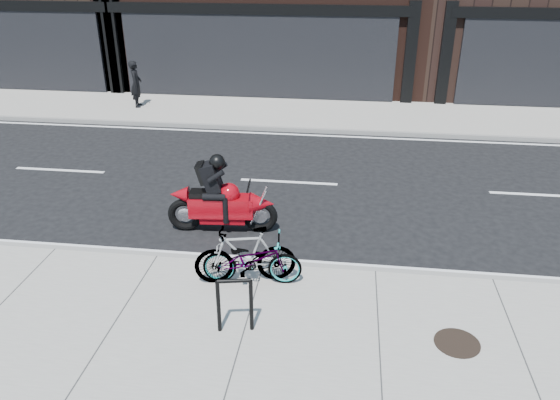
# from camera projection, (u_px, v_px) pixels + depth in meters

# --- Properties ---
(ground) EXTENTS (120.00, 120.00, 0.00)m
(ground) POSITION_uv_depth(u_px,v_px,m) (278.00, 219.00, 11.71)
(ground) COLOR black
(ground) RESTS_ON ground
(sidewalk_near) EXTENTS (60.00, 6.00, 0.13)m
(sidewalk_near) POSITION_uv_depth(u_px,v_px,m) (229.00, 388.00, 7.20)
(sidewalk_near) COLOR gray
(sidewalk_near) RESTS_ON ground
(sidewalk_far) EXTENTS (60.00, 3.50, 0.13)m
(sidewalk_far) POSITION_uv_depth(u_px,v_px,m) (308.00, 114.00, 18.62)
(sidewalk_far) COLOR gray
(sidewalk_far) RESTS_ON ground
(bike_rack) EXTENTS (0.53, 0.15, 0.90)m
(bike_rack) POSITION_uv_depth(u_px,v_px,m) (235.00, 301.00, 7.96)
(bike_rack) COLOR black
(bike_rack) RESTS_ON sidewalk_near
(bicycle_front) EXTENTS (1.72, 0.73, 0.88)m
(bicycle_front) POSITION_uv_depth(u_px,v_px,m) (252.00, 260.00, 9.15)
(bicycle_front) COLOR gray
(bicycle_front) RESTS_ON sidewalk_near
(bicycle_rear) EXTENTS (1.78, 0.86, 1.03)m
(bicycle_rear) POSITION_uv_depth(u_px,v_px,m) (245.00, 255.00, 9.13)
(bicycle_rear) COLOR gray
(bicycle_rear) RESTS_ON sidewalk_near
(motorcycle) EXTENTS (2.25, 0.59, 1.68)m
(motorcycle) POSITION_uv_depth(u_px,v_px,m) (226.00, 201.00, 10.95)
(motorcycle) COLOR black
(motorcycle) RESTS_ON ground
(pedestrian) EXTENTS (0.51, 0.65, 1.59)m
(pedestrian) POSITION_uv_depth(u_px,v_px,m) (136.00, 84.00, 18.85)
(pedestrian) COLOR black
(pedestrian) RESTS_ON sidewalk_far
(manhole_cover) EXTENTS (0.85, 0.85, 0.02)m
(manhole_cover) POSITION_uv_depth(u_px,v_px,m) (457.00, 343.00, 7.90)
(manhole_cover) COLOR black
(manhole_cover) RESTS_ON sidewalk_near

